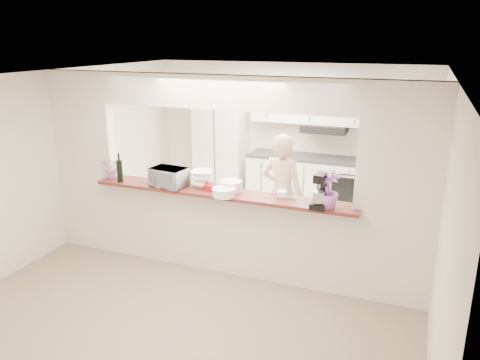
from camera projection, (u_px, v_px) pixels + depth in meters
The scene contains 19 objects.
floor at pixel (223, 270), 6.12m from camera, with size 6.00×6.00×0.00m, color gray.
tile_overlay at pixel (262, 227), 7.50m from camera, with size 5.00×2.90×0.01m, color silver.
partition at pixel (222, 160), 5.68m from camera, with size 5.00×0.15×2.50m.
bar_counter at pixel (223, 229), 5.95m from camera, with size 3.40×0.38×1.09m.
kitchen_cabinets at pixel (274, 151), 8.32m from camera, with size 3.15×0.62×2.25m.
refrigerator at pixel (405, 171), 7.51m from camera, with size 0.75×0.70×1.70m, color #B9B9BE.
flower_left at pixel (112, 168), 6.28m from camera, with size 0.26×0.23×0.29m, color pink.
wine_bottle_a at pixel (120, 171), 6.11m from camera, with size 0.08×0.08×0.39m.
wine_bottle_b at pixel (120, 171), 6.11m from camera, with size 0.08×0.08×0.38m.
toaster_oven at pixel (169, 177), 5.92m from camera, with size 0.44×0.30×0.25m, color #AAAAAF.
serving_bowls at pixel (202, 179), 5.92m from camera, with size 0.28×0.28×0.21m, color white.
plate_stack_a at pixel (231, 186), 5.77m from camera, with size 0.28×0.28×0.13m.
plate_stack_b at pixel (224, 192), 5.58m from camera, with size 0.29×0.29×0.10m.
red_bowl at pixel (211, 187), 5.81m from camera, with size 0.16×0.16×0.07m, color maroon.
tan_bowl at pixel (229, 186), 5.84m from camera, with size 0.17×0.17×0.08m, color tan.
utensil_caddy at pixel (286, 189), 5.54m from camera, with size 0.27×0.20×0.23m.
stand_mixer at pixel (321, 192), 5.19m from camera, with size 0.19×0.29×0.40m.
flower_right at pixel (328, 190), 5.14m from camera, with size 0.24×0.24×0.43m, color #C76FCF.
person at pixel (282, 195), 6.39m from camera, with size 0.62×0.40×1.69m, color tan.
Camera 1 is at (2.21, -5.05, 2.91)m, focal length 35.00 mm.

